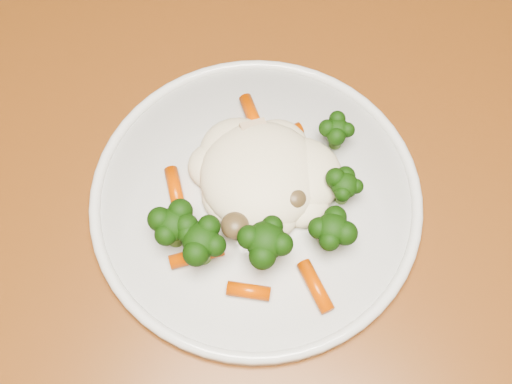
% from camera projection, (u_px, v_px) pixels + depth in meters
% --- Properties ---
extents(dining_table, '(1.30, 0.93, 0.75)m').
position_uv_depth(dining_table, '(210.00, 192.00, 0.68)').
color(dining_table, brown).
rests_on(dining_table, ground).
extents(plate, '(0.29, 0.29, 0.01)m').
position_uv_depth(plate, '(256.00, 199.00, 0.57)').
color(plate, silver).
rests_on(plate, dining_table).
extents(meal, '(0.18, 0.19, 0.05)m').
position_uv_depth(meal, '(261.00, 192.00, 0.54)').
color(meal, '#FEEFCB').
rests_on(meal, plate).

